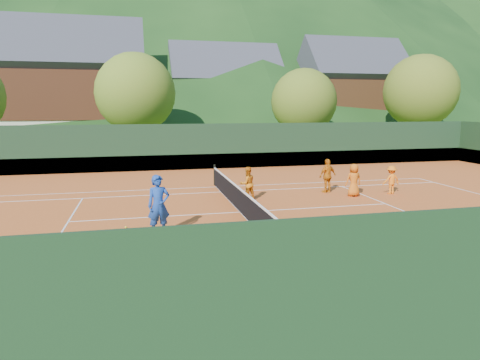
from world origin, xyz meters
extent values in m
plane|color=#36571B|center=(0.00, 0.00, 0.00)|extent=(400.00, 400.00, 0.00)
cube|color=#BA521E|center=(0.00, 0.00, 0.01)|extent=(40.00, 24.00, 0.02)
imported|color=#173E99|center=(-3.24, -2.40, 1.01)|extent=(0.80, 0.60, 1.98)
imported|color=orange|center=(0.80, 2.06, 0.77)|extent=(0.83, 0.72, 1.49)
imported|color=orange|center=(4.98, 2.84, 0.84)|extent=(1.04, 0.67, 1.64)
imported|color=#D46212|center=(5.79, 1.76, 0.78)|extent=(0.74, 0.48, 1.52)
imported|color=orange|center=(7.80, 1.87, 0.70)|extent=(0.92, 0.59, 1.35)
sphere|color=yellow|center=(-6.45, -6.39, 0.05)|extent=(0.07, 0.07, 0.07)
sphere|color=yellow|center=(0.92, -6.60, 0.05)|extent=(0.07, 0.07, 0.07)
sphere|color=yellow|center=(4.47, -5.36, 0.05)|extent=(0.07, 0.07, 0.07)
sphere|color=yellow|center=(-0.27, -3.37, 0.05)|extent=(0.07, 0.07, 0.07)
sphere|color=yellow|center=(5.54, -4.09, 0.05)|extent=(0.07, 0.07, 0.07)
sphere|color=yellow|center=(1.48, -2.44, 0.05)|extent=(0.07, 0.07, 0.07)
sphere|color=yellow|center=(-1.06, -3.17, 0.05)|extent=(0.07, 0.07, 0.07)
sphere|color=yellow|center=(-3.67, -2.33, 0.05)|extent=(0.07, 0.07, 0.07)
sphere|color=yellow|center=(0.47, -6.90, 0.05)|extent=(0.07, 0.07, 0.07)
sphere|color=yellow|center=(-0.44, -4.67, 0.05)|extent=(0.07, 0.07, 0.07)
sphere|color=yellow|center=(-7.53, -3.12, 0.05)|extent=(0.07, 0.07, 0.07)
sphere|color=yellow|center=(-2.73, -3.05, 0.05)|extent=(0.07, 0.07, 0.07)
sphere|color=yellow|center=(-6.76, -2.82, 0.05)|extent=(0.07, 0.07, 0.07)
sphere|color=yellow|center=(-4.34, -1.31, 0.05)|extent=(0.07, 0.07, 0.07)
sphere|color=yellow|center=(2.33, -9.19, 0.05)|extent=(0.07, 0.07, 0.07)
sphere|color=yellow|center=(2.38, -6.82, 0.05)|extent=(0.07, 0.07, 0.07)
sphere|color=yellow|center=(-4.81, -3.88, 0.05)|extent=(0.07, 0.07, 0.07)
sphere|color=yellow|center=(-3.25, -6.99, 0.05)|extent=(0.07, 0.07, 0.07)
sphere|color=yellow|center=(4.22, -7.03, 0.05)|extent=(0.07, 0.07, 0.07)
sphere|color=yellow|center=(2.98, -7.26, 0.05)|extent=(0.07, 0.07, 0.07)
sphere|color=yellow|center=(-3.90, -1.76, 0.05)|extent=(0.07, 0.07, 0.07)
sphere|color=yellow|center=(3.69, -5.41, 0.05)|extent=(0.07, 0.07, 0.07)
cube|color=silver|center=(0.00, -5.49, 0.02)|extent=(23.77, 0.06, 0.00)
cube|color=silver|center=(0.00, 5.49, 0.02)|extent=(23.77, 0.06, 0.00)
cube|color=white|center=(0.00, -4.12, 0.02)|extent=(23.77, 0.06, 0.00)
cube|color=white|center=(0.00, 4.12, 0.02)|extent=(23.77, 0.06, 0.00)
cube|color=silver|center=(-6.40, 0.00, 0.02)|extent=(0.06, 8.23, 0.00)
cube|color=silver|center=(6.40, 0.00, 0.02)|extent=(0.06, 8.23, 0.00)
cube|color=white|center=(0.00, 0.00, 0.02)|extent=(12.80, 0.06, 0.00)
cube|color=white|center=(0.00, 0.00, 0.02)|extent=(0.06, 10.97, 0.00)
cube|color=black|center=(0.00, 0.00, 0.47)|extent=(0.03, 11.97, 0.90)
cube|color=white|center=(0.00, 0.00, 0.94)|extent=(0.05, 11.97, 0.06)
cylinder|color=black|center=(0.00, -5.99, 0.57)|extent=(0.10, 0.10, 1.10)
cylinder|color=black|center=(0.00, 5.99, 0.57)|extent=(0.10, 0.10, 1.10)
cube|color=black|center=(0.00, 12.00, 1.52)|extent=(40.00, 0.05, 3.00)
cube|color=#195926|center=(0.00, 12.00, 0.52)|extent=(40.40, 0.05, 1.00)
cube|color=black|center=(0.00, -12.00, 1.52)|extent=(40.00, 0.05, 3.00)
cube|color=beige|center=(-10.00, 30.00, 1.44)|extent=(12.00, 9.00, 2.88)
cube|color=#3B1D10|center=(-10.00, 30.00, 5.12)|extent=(12.24, 9.18, 4.48)
cube|color=#3D3D44|center=(-10.00, 30.00, 7.96)|extent=(13.80, 9.93, 9.93)
cube|color=beige|center=(6.00, 34.00, 1.26)|extent=(11.00, 8.00, 2.52)
cube|color=#361F0E|center=(6.00, 34.00, 4.48)|extent=(11.22, 8.16, 3.92)
cube|color=#3F4047|center=(6.00, 34.00, 7.04)|extent=(12.65, 8.82, 8.82)
cube|color=beige|center=(20.00, 30.00, 1.35)|extent=(10.00, 8.00, 2.70)
cube|color=#381F0F|center=(20.00, 30.00, 4.80)|extent=(10.20, 8.16, 4.20)
cube|color=#3D3D44|center=(20.00, 30.00, 7.50)|extent=(11.50, 8.82, 8.82)
cylinder|color=#3E2818|center=(-4.00, 20.00, 1.44)|extent=(0.36, 0.36, 2.88)
sphere|color=#4C751F|center=(-4.00, 20.00, 5.20)|extent=(6.40, 6.40, 6.40)
cylinder|color=#432C1A|center=(10.00, 19.00, 1.26)|extent=(0.36, 0.36, 2.52)
sphere|color=#486C1C|center=(10.00, 19.00, 4.55)|extent=(5.60, 5.60, 5.60)
cylinder|color=#422C1A|center=(22.00, 20.00, 1.53)|extent=(0.36, 0.36, 3.06)
sphere|color=#4D6C1C|center=(22.00, 20.00, 5.53)|extent=(6.80, 6.80, 6.80)
camera|label=1|loc=(-3.72, -15.98, 4.15)|focal=32.00mm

